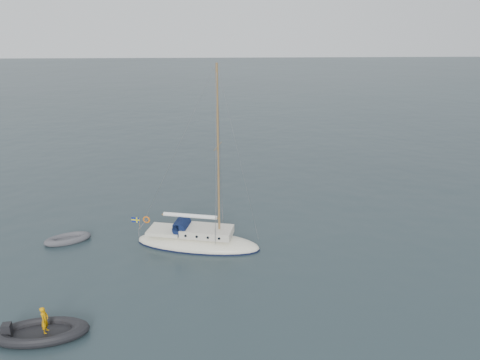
{
  "coord_description": "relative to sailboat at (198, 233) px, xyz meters",
  "views": [
    {
      "loc": [
        -0.49,
        -29.33,
        13.96
      ],
      "look_at": [
        0.89,
        0.0,
        3.76
      ],
      "focal_mm": 35.0,
      "sensor_mm": 36.0,
      "label": 1
    }
  ],
  "objects": [
    {
      "name": "ground",
      "position": [
        1.93,
        2.0,
        -0.92
      ],
      "size": [
        300.0,
        300.0,
        0.0
      ],
      "primitive_type": "plane",
      "color": "black",
      "rests_on": "ground"
    },
    {
      "name": "rib",
      "position": [
        -6.9,
        -8.83,
        -0.67
      ],
      "size": [
        4.32,
        1.96,
        1.55
      ],
      "rotation": [
        0.0,
        0.0,
        0.11
      ],
      "color": "black",
      "rests_on": "ground"
    },
    {
      "name": "sailboat",
      "position": [
        0.0,
        0.0,
        0.0
      ],
      "size": [
        8.51,
        2.55,
        12.12
      ],
      "rotation": [
        0.0,
        0.0,
        -0.23
      ],
      "color": "white",
      "rests_on": "ground"
    },
    {
      "name": "dinghy",
      "position": [
        -8.6,
        0.97,
        -0.73
      ],
      "size": [
        2.98,
        1.35,
        0.43
      ],
      "rotation": [
        0.0,
        0.0,
        0.43
      ],
      "color": "#48494D",
      "rests_on": "ground"
    }
  ]
}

